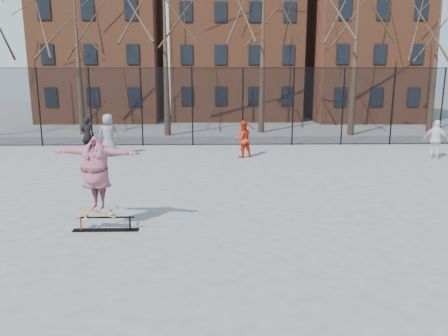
{
  "coord_description": "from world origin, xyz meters",
  "views": [
    {
      "loc": [
        -0.32,
        -9.59,
        3.74
      ],
      "look_at": [
        -0.05,
        1.5,
        1.3
      ],
      "focal_mm": 35.0,
      "sensor_mm": 36.0,
      "label": 1
    }
  ],
  "objects_px": {
    "bystander_black": "(88,135)",
    "bystander_red": "(243,139)",
    "skate_rail": "(106,225)",
    "skater": "(96,177)",
    "bystander_white": "(436,140)",
    "bystander_extra": "(109,135)",
    "skateboard": "(99,214)"
  },
  "relations": [
    {
      "from": "bystander_extra",
      "to": "bystander_red",
      "type": "bearing_deg",
      "value": 167.97
    },
    {
      "from": "skate_rail",
      "to": "skater",
      "type": "height_order",
      "value": "skater"
    },
    {
      "from": "skate_rail",
      "to": "skateboard",
      "type": "height_order",
      "value": "skateboard"
    },
    {
      "from": "skater",
      "to": "bystander_white",
      "type": "height_order",
      "value": "skater"
    },
    {
      "from": "bystander_red",
      "to": "bystander_white",
      "type": "bearing_deg",
      "value": 154.03
    },
    {
      "from": "skateboard",
      "to": "bystander_red",
      "type": "height_order",
      "value": "bystander_red"
    },
    {
      "from": "bystander_red",
      "to": "skater",
      "type": "bearing_deg",
      "value": 44.2
    },
    {
      "from": "bystander_extra",
      "to": "skateboard",
      "type": "bearing_deg",
      "value": 94.21
    },
    {
      "from": "skateboard",
      "to": "bystander_extra",
      "type": "distance_m",
      "value": 9.94
    },
    {
      "from": "skater",
      "to": "skate_rail",
      "type": "bearing_deg",
      "value": 8.74
    },
    {
      "from": "skateboard",
      "to": "bystander_black",
      "type": "distance_m",
      "value": 11.01
    },
    {
      "from": "skate_rail",
      "to": "bystander_black",
      "type": "xyz_separation_m",
      "value": [
        -3.32,
        10.53,
        0.7
      ]
    },
    {
      "from": "skate_rail",
      "to": "bystander_red",
      "type": "distance_m",
      "value": 10.05
    },
    {
      "from": "bystander_black",
      "to": "skate_rail",
      "type": "bearing_deg",
      "value": 112.32
    },
    {
      "from": "bystander_red",
      "to": "bystander_white",
      "type": "height_order",
      "value": "bystander_white"
    },
    {
      "from": "skater",
      "to": "bystander_white",
      "type": "bearing_deg",
      "value": 43.31
    },
    {
      "from": "skate_rail",
      "to": "skateboard",
      "type": "distance_m",
      "value": 0.31
    },
    {
      "from": "bystander_black",
      "to": "bystander_red",
      "type": "xyz_separation_m",
      "value": [
        7.26,
        -1.31,
        -0.02
      ]
    },
    {
      "from": "skate_rail",
      "to": "bystander_black",
      "type": "distance_m",
      "value": 11.07
    },
    {
      "from": "bystander_red",
      "to": "bystander_white",
      "type": "distance_m",
      "value": 8.45
    },
    {
      "from": "skate_rail",
      "to": "bystander_red",
      "type": "bearing_deg",
      "value": 66.9
    },
    {
      "from": "skater",
      "to": "skateboard",
      "type": "bearing_deg",
      "value": 0.0
    },
    {
      "from": "skate_rail",
      "to": "bystander_red",
      "type": "xyz_separation_m",
      "value": [
        3.94,
        9.23,
        0.69
      ]
    },
    {
      "from": "skateboard",
      "to": "skate_rail",
      "type": "bearing_deg",
      "value": 0.0
    },
    {
      "from": "bystander_black",
      "to": "bystander_extra",
      "type": "height_order",
      "value": "bystander_extra"
    },
    {
      "from": "skateboard",
      "to": "bystander_white",
      "type": "bearing_deg",
      "value": 34.57
    },
    {
      "from": "skate_rail",
      "to": "skateboard",
      "type": "relative_size",
      "value": 1.74
    },
    {
      "from": "bystander_red",
      "to": "skateboard",
      "type": "bearing_deg",
      "value": 44.2
    },
    {
      "from": "skater",
      "to": "bystander_extra",
      "type": "bearing_deg",
      "value": 110.32
    },
    {
      "from": "skate_rail",
      "to": "bystander_white",
      "type": "relative_size",
      "value": 0.93
    },
    {
      "from": "bystander_white",
      "to": "bystander_red",
      "type": "bearing_deg",
      "value": 31.47
    },
    {
      "from": "bystander_black",
      "to": "bystander_extra",
      "type": "distance_m",
      "value": 1.44
    }
  ]
}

